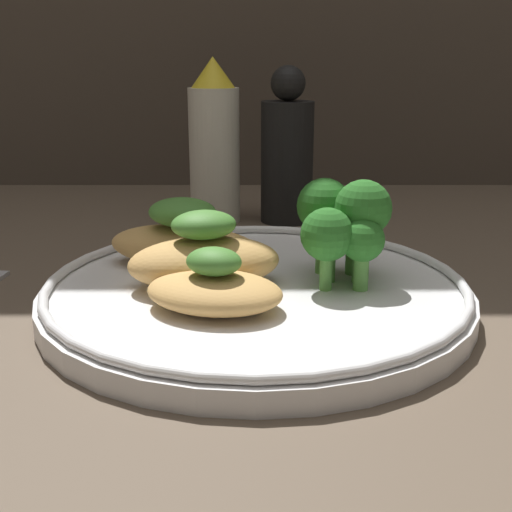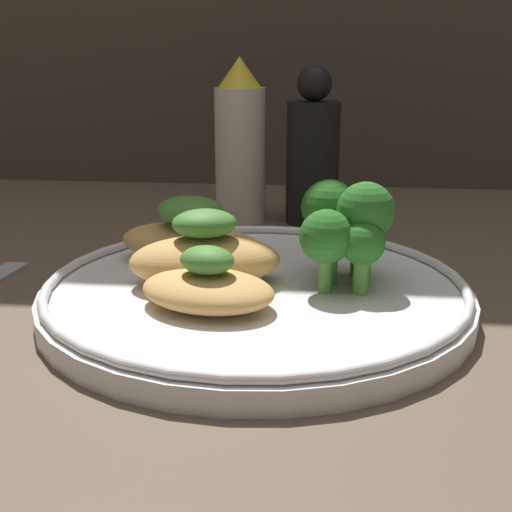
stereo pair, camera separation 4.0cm
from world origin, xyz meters
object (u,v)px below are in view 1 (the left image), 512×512
object	(u,v)px
plate	(256,292)
sauce_bottle	(215,145)
broccoli_bunch	(344,222)
pepper_grinder	(288,154)

from	to	relation	value
plate	sauce_bottle	size ratio (longest dim) A/B	1.76
broccoli_bunch	pepper_grinder	distance (cm)	21.80
plate	pepper_grinder	size ratio (longest dim) A/B	1.85
broccoli_bunch	pepper_grinder	bearing A→B (deg)	97.07
broccoli_bunch	sauce_bottle	size ratio (longest dim) A/B	0.44
plate	pepper_grinder	xyz separation A→B (cm)	(2.98, 22.82, 5.55)
broccoli_bunch	sauce_bottle	xyz separation A→B (cm)	(-9.63, 21.60, 2.09)
sauce_bottle	broccoli_bunch	bearing A→B (deg)	-65.96
pepper_grinder	broccoli_bunch	bearing A→B (deg)	-82.93
plate	pepper_grinder	world-z (taller)	pepper_grinder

